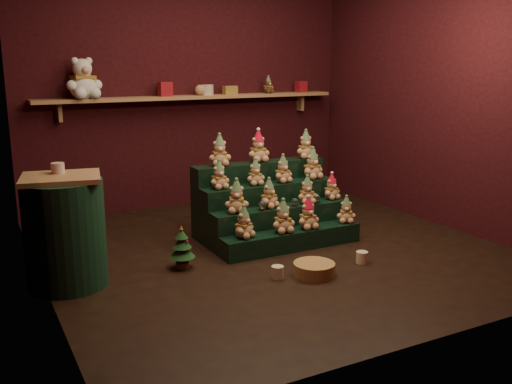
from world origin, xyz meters
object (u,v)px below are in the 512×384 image
white_bear (82,73)px  brown_bear (268,85)px  snow_globe_b (295,202)px  wicker_basket (314,269)px  snow_globe_c (316,198)px  side_table (65,232)px  mug_right (362,257)px  mini_christmas_tree (182,248)px  riser_tier_front (292,240)px  snow_globe_a (262,206)px  mug_left (278,272)px

white_bear → brown_bear: size_ratio=2.59×
snow_globe_b → wicker_basket: 0.94m
snow_globe_c → wicker_basket: bearing=-124.1°
snow_globe_c → side_table: size_ratio=0.11×
side_table → mug_right: size_ratio=8.56×
mini_christmas_tree → white_bear: (-0.35, 1.90, 1.41)m
mini_christmas_tree → snow_globe_c: bearing=6.3°
riser_tier_front → mini_christmas_tree: bearing=-180.0°
side_table → mini_christmas_tree: bearing=7.2°
white_bear → brown_bear: bearing=-10.2°
riser_tier_front → snow_globe_b: 0.37m
snow_globe_a → snow_globe_b: bearing=-0.0°
mug_right → brown_bear: (0.45, 2.51, 1.37)m
snow_globe_a → snow_globe_b: snow_globe_a is taller
riser_tier_front → mug_right: riser_tier_front is taller
mini_christmas_tree → white_bear: bearing=100.3°
mug_right → brown_bear: 2.90m
snow_globe_c → mug_right: (-0.03, -0.77, -0.36)m
mug_left → wicker_basket: bearing=-16.6°
mug_left → wicker_basket: 0.31m
snow_globe_a → white_bear: bearing=124.5°
side_table → wicker_basket: (1.81, -0.73, -0.38)m
snow_globe_a → brown_bear: bearing=59.6°
snow_globe_c → mini_christmas_tree: 1.48m
riser_tier_front → snow_globe_c: 0.51m
snow_globe_b → white_bear: white_bear is taller
side_table → wicker_basket: 1.99m
side_table → mug_left: bearing=-11.5°
snow_globe_a → mug_right: size_ratio=0.91×
snow_globe_c → mug_left: (-0.85, -0.73, -0.36)m
snow_globe_a → brown_bear: size_ratio=0.45×
snow_globe_b → brown_bear: size_ratio=0.38×
snow_globe_c → wicker_basket: snow_globe_c is taller
mini_christmas_tree → white_bear: white_bear is taller
mug_left → white_bear: 3.07m
snow_globe_b → snow_globe_c: (0.24, 0.00, 0.01)m
snow_globe_c → white_bear: size_ratio=0.18×
side_table → brown_bear: brown_bear is taller
riser_tier_front → mug_left: 0.75m
brown_bear → mug_right: bearing=-112.4°
snow_globe_b → mug_left: size_ratio=0.79×
snow_globe_b → white_bear: size_ratio=0.15×
snow_globe_c → snow_globe_b: bearing=-180.0°
snow_globe_a → side_table: 1.78m
mug_left → mug_right: (0.82, -0.03, 0.00)m
mini_christmas_tree → wicker_basket: 1.12m
mini_christmas_tree → snow_globe_b: bearing=7.6°
mug_left → white_bear: white_bear is taller
side_table → white_bear: white_bear is taller
mug_right → wicker_basket: wicker_basket is taller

